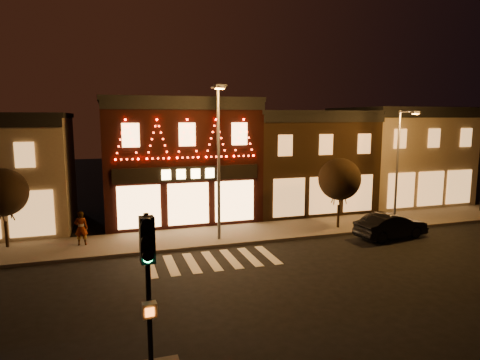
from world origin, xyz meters
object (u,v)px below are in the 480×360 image
streetlamp_mid (219,151)px  pedestrian (81,228)px  dark_sedan (391,226)px  traffic_signal_near (148,274)px

streetlamp_mid → pedestrian: size_ratio=4.56×
dark_sedan → traffic_signal_near: bearing=118.2°
traffic_signal_near → dark_sedan: 18.56m
traffic_signal_near → pedestrian: (-2.28, 14.20, -2.38)m
streetlamp_mid → traffic_signal_near: bearing=-123.5°
traffic_signal_near → dark_sedan: traffic_signal_near is taller
dark_sedan → pedestrian: pedestrian is taller
streetlamp_mid → pedestrian: (-7.36, 1.41, -4.10)m
dark_sedan → pedestrian: (-17.22, 3.53, 0.36)m
streetlamp_mid → dark_sedan: 11.02m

